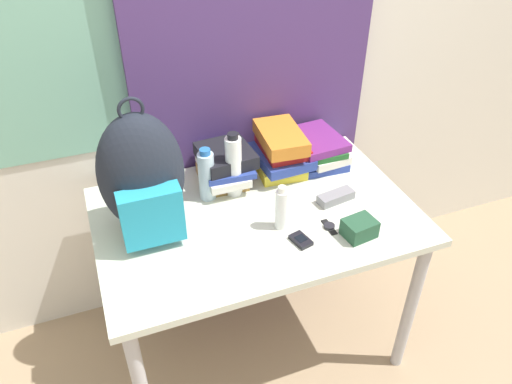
# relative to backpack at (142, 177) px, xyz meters

# --- Properties ---
(wall_back) EXTENTS (6.00, 0.06, 2.50)m
(wall_back) POSITION_rel_backpack_xyz_m (0.39, 0.42, 0.26)
(wall_back) COLOR silver
(wall_back) RESTS_ON ground_plane
(curtain_blue) EXTENTS (1.03, 0.04, 2.50)m
(curtain_blue) POSITION_rel_backpack_xyz_m (0.55, 0.36, 0.26)
(curtain_blue) COLOR #4C336B
(curtain_blue) RESTS_ON ground_plane
(desk) EXTENTS (1.21, 0.79, 0.77)m
(desk) POSITION_rel_backpack_xyz_m (0.40, -0.06, -0.32)
(desk) COLOR beige
(desk) RESTS_ON ground_plane
(backpack) EXTENTS (0.30, 0.27, 0.52)m
(backpack) POSITION_rel_backpack_xyz_m (0.00, 0.00, 0.00)
(backpack) COLOR #1E232D
(backpack) RESTS_ON desk
(book_stack_left) EXTENTS (0.22, 0.29, 0.16)m
(book_stack_left) POSITION_rel_backpack_xyz_m (0.35, 0.18, -0.14)
(book_stack_left) COLOR olive
(book_stack_left) RESTS_ON desk
(book_stack_center) EXTENTS (0.22, 0.28, 0.19)m
(book_stack_center) POSITION_rel_backpack_xyz_m (0.60, 0.18, -0.13)
(book_stack_center) COLOR yellow
(book_stack_center) RESTS_ON desk
(book_stack_right) EXTENTS (0.23, 0.27, 0.13)m
(book_stack_right) POSITION_rel_backpack_xyz_m (0.78, 0.18, -0.16)
(book_stack_right) COLOR navy
(book_stack_right) RESTS_ON desk
(water_bottle) EXTENTS (0.06, 0.06, 0.22)m
(water_bottle) POSITION_rel_backpack_xyz_m (0.25, 0.10, -0.12)
(water_bottle) COLOR silver
(water_bottle) RESTS_ON desk
(sports_bottle) EXTENTS (0.06, 0.06, 0.28)m
(sports_bottle) POSITION_rel_backpack_xyz_m (0.36, 0.09, -0.09)
(sports_bottle) COLOR white
(sports_bottle) RESTS_ON desk
(sunscreen_bottle) EXTENTS (0.04, 0.04, 0.18)m
(sunscreen_bottle) POSITION_rel_backpack_xyz_m (0.45, -0.17, -0.14)
(sunscreen_bottle) COLOR white
(sunscreen_bottle) RESTS_ON desk
(cell_phone) EXTENTS (0.07, 0.09, 0.02)m
(cell_phone) POSITION_rel_backpack_xyz_m (0.49, -0.27, -0.21)
(cell_phone) COLOR black
(cell_phone) RESTS_ON desk
(sunglasses_case) EXTENTS (0.16, 0.08, 0.04)m
(sunglasses_case) POSITION_rel_backpack_xyz_m (0.72, -0.10, -0.20)
(sunglasses_case) COLOR gray
(sunglasses_case) RESTS_ON desk
(camera_pouch) EXTENTS (0.12, 0.10, 0.07)m
(camera_pouch) POSITION_rel_backpack_xyz_m (0.70, -0.31, -0.19)
(camera_pouch) COLOR #234C33
(camera_pouch) RESTS_ON desk
(wristwatch) EXTENTS (0.04, 0.09, 0.01)m
(wristwatch) POSITION_rel_backpack_xyz_m (0.62, -0.24, -0.22)
(wristwatch) COLOR black
(wristwatch) RESTS_ON desk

